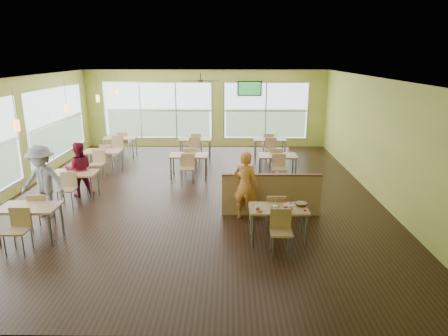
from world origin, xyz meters
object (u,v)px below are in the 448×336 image
Objects in this scene: main_table at (278,213)px; half_wall_divider at (271,194)px; food_basket at (301,204)px; man_plaid at (246,186)px.

half_wall_divider is (0.00, 1.45, -0.11)m from main_table.
half_wall_divider is 1.43m from food_basket.
food_basket is at bearing 15.49° from main_table.
man_plaid is at bearing -156.84° from half_wall_divider.
half_wall_divider is 9.14× the size of food_basket.
main_table is at bearing -164.51° from food_basket.
man_plaid is 1.53m from food_basket.
half_wall_divider is at bearing 90.00° from main_table.
half_wall_divider reaches higher than main_table.
half_wall_divider is at bearing -133.40° from man_plaid.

